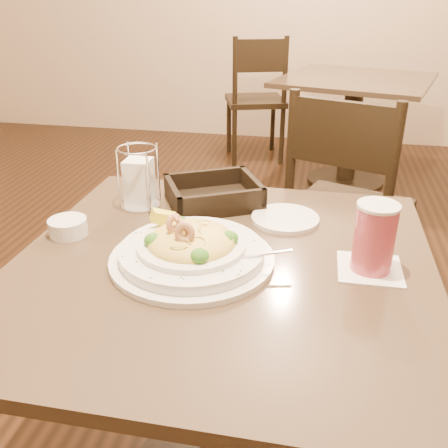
% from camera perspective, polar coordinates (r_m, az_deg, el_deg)
% --- Properties ---
extents(main_table, '(0.90, 0.90, 0.71)m').
position_cam_1_polar(main_table, '(1.21, -0.19, -13.56)').
color(main_table, black).
rests_on(main_table, ground).
extents(background_table, '(1.11, 1.11, 0.71)m').
position_cam_1_polar(background_table, '(3.46, 14.46, 12.23)').
color(background_table, black).
rests_on(background_table, ground).
extents(dining_chair_near, '(0.54, 0.54, 0.93)m').
position_cam_1_polar(dining_chair_near, '(1.96, 13.73, 2.23)').
color(dining_chair_near, black).
rests_on(dining_chair_near, ground).
extents(dining_chair_far, '(0.53, 0.53, 0.93)m').
position_cam_1_polar(dining_chair_far, '(3.85, 3.73, 14.40)').
color(dining_chair_far, black).
rests_on(dining_chair_far, ground).
extents(pasta_bowl, '(0.39, 0.35, 0.11)m').
position_cam_1_polar(pasta_bowl, '(1.06, -3.74, -2.81)').
color(pasta_bowl, white).
rests_on(pasta_bowl, main_table).
extents(drink_glass, '(0.13, 0.13, 0.15)m').
position_cam_1_polar(drink_glass, '(1.06, 16.79, -1.56)').
color(drink_glass, white).
rests_on(drink_glass, main_table).
extents(bread_basket, '(0.30, 0.28, 0.07)m').
position_cam_1_polar(bread_basket, '(1.35, -1.20, 3.22)').
color(bread_basket, black).
rests_on(bread_basket, main_table).
extents(napkin_caddy, '(0.10, 0.10, 0.17)m').
position_cam_1_polar(napkin_caddy, '(1.34, -9.66, 4.82)').
color(napkin_caddy, silver).
rests_on(napkin_caddy, main_table).
extents(side_plate, '(0.22, 0.22, 0.01)m').
position_cam_1_polar(side_plate, '(1.27, 7.01, 0.63)').
color(side_plate, white).
rests_on(side_plate, main_table).
extents(butter_ramekin, '(0.11, 0.11, 0.04)m').
position_cam_1_polar(butter_ramekin, '(1.24, -17.40, -0.32)').
color(butter_ramekin, white).
rests_on(butter_ramekin, main_table).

